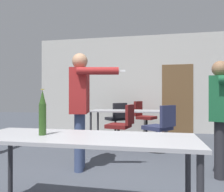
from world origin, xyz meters
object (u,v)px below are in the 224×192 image
person_left_plaid (221,107)px  office_chair_far_left (160,130)px  office_chair_side_rolled (122,127)px  person_right_polo (81,99)px  office_chair_near_pushed (144,119)px  office_chair_far_right (117,120)px  beer_bottle (43,113)px

person_left_plaid → office_chair_far_left: (-0.77, 1.28, -0.52)m
person_left_plaid → office_chair_side_rolled: person_left_plaid is taller
office_chair_side_rolled → person_right_polo: bearing=176.9°
office_chair_near_pushed → office_chair_far_left: size_ratio=1.04×
person_right_polo → office_chair_far_left: person_right_polo is taller
office_chair_near_pushed → office_chair_far_right: (-0.77, -0.11, -0.03)m
person_left_plaid → office_chair_far_left: size_ratio=1.72×
person_left_plaid → office_chair_far_right: (-1.95, 2.96, -0.52)m
office_chair_near_pushed → office_chair_side_rolled: bearing=8.9°
office_chair_near_pushed → beer_bottle: size_ratio=2.31×
office_chair_near_pushed → person_left_plaid: bearing=43.5°
office_chair_far_right → person_right_polo: bearing=-130.5°
person_right_polo → office_chair_near_pushed: size_ratio=1.82×
office_chair_near_pushed → office_chair_far_left: bearing=35.2°
person_right_polo → beer_bottle: (0.10, -1.32, -0.11)m
office_chair_near_pushed → office_chair_far_right: 0.78m
person_left_plaid → beer_bottle: 2.34m
office_chair_far_left → person_left_plaid: bearing=-109.7°
person_right_polo → person_left_plaid: person_right_polo is taller
person_left_plaid → office_chair_far_right: size_ratio=1.74×
office_chair_side_rolled → beer_bottle: size_ratio=2.23×
office_chair_far_left → office_chair_far_right: 2.05m
person_left_plaid → office_chair_side_rolled: (-1.58, 1.43, -0.52)m
person_left_plaid → office_chair_far_right: person_left_plaid is taller
person_right_polo → office_chair_far_right: bearing=168.8°
office_chair_far_right → beer_bottle: beer_bottle is taller
office_chair_near_pushed → beer_bottle: 4.55m
person_left_plaid → office_chair_near_pushed: bearing=-140.6°
office_chair_far_left → office_chair_far_right: (-1.18, 1.68, -0.01)m
person_right_polo → office_chair_side_rolled: (0.40, 1.51, -0.62)m
person_right_polo → office_chair_near_pushed: person_right_polo is taller
beer_bottle → office_chair_near_pushed: bearing=81.1°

